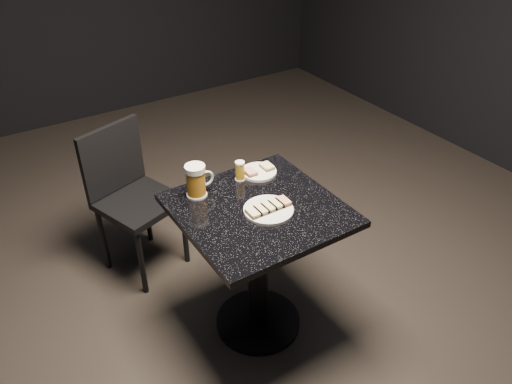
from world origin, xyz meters
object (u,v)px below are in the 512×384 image
at_px(table, 258,249).
at_px(beer_tumbler, 240,171).
at_px(plate_large, 268,210).
at_px(plate_small, 259,172).
at_px(chair, 130,191).
at_px(beer_mug, 196,181).

height_order(table, beer_tumbler, beer_tumbler).
distance_m(plate_large, beer_tumbler, 0.30).
height_order(plate_large, plate_small, same).
bearing_deg(table, beer_tumbler, 78.12).
height_order(table, chair, chair).
bearing_deg(beer_tumbler, chair, 123.87).
xyz_separation_m(plate_large, plate_small, (0.14, 0.29, 0.00)).
xyz_separation_m(plate_small, chair, (-0.49, 0.57, -0.26)).
xyz_separation_m(plate_large, table, (-0.02, 0.05, -0.25)).
bearing_deg(plate_small, beer_tumbler, -179.63).
distance_m(plate_small, beer_mug, 0.35).
bearing_deg(table, plate_large, -68.33).
relative_size(beer_mug, chair, 0.18).
distance_m(table, chair, 0.87).
height_order(plate_large, beer_mug, beer_mug).
xyz_separation_m(plate_small, beer_mug, (-0.34, -0.01, 0.07)).
relative_size(plate_large, beer_tumbler, 2.26).
bearing_deg(table, plate_small, 56.98).
bearing_deg(beer_tumbler, table, -101.88).
relative_size(beer_mug, beer_tumbler, 1.61).
relative_size(plate_large, chair, 0.26).
relative_size(beer_tumbler, chair, 0.11).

